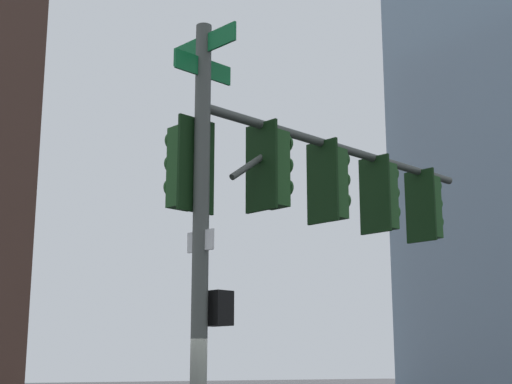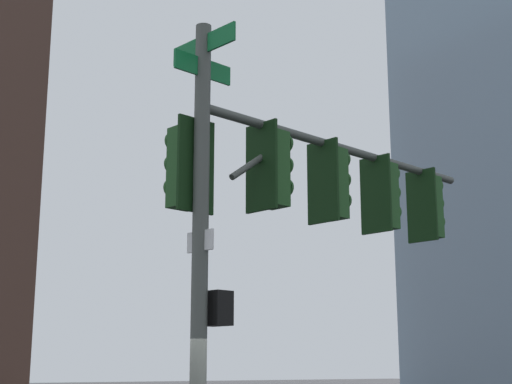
% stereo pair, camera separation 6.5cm
% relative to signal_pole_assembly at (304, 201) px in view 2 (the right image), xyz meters
% --- Properties ---
extents(signal_pole_assembly, '(1.58, 5.83, 6.31)m').
position_rel_signal_pole_assembly_xyz_m(signal_pole_assembly, '(0.00, 0.00, 0.00)').
color(signal_pole_assembly, '#4C514C').
rests_on(signal_pole_assembly, ground_plane).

